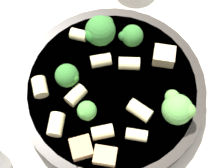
{
  "coord_description": "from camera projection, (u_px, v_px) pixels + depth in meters",
  "views": [
    {
      "loc": [
        0.11,
        -0.15,
        0.46
      ],
      "look_at": [
        0.0,
        0.0,
        0.04
      ],
      "focal_mm": 60.0,
      "sensor_mm": 36.0,
      "label": 1
    }
  ],
  "objects": [
    {
      "name": "rigatoni_7",
      "position": [
        136.0,
        135.0,
        0.44
      ],
      "size": [
        0.03,
        0.02,
        0.01
      ],
      "primitive_type": "cylinder",
      "rotation": [
        1.57,
        0.0,
        2.04
      ],
      "color": "beige",
      "rests_on": "pasta_bowl"
    },
    {
      "name": "broccoli_floret_0",
      "position": [
        132.0,
        36.0,
        0.48
      ],
      "size": [
        0.03,
        0.03,
        0.03
      ],
      "color": "#84AD60",
      "rests_on": "pasta_bowl"
    },
    {
      "name": "broccoli_floret_4",
      "position": [
        68.0,
        76.0,
        0.46
      ],
      "size": [
        0.03,
        0.03,
        0.03
      ],
      "color": "#93B766",
      "rests_on": "pasta_bowl"
    },
    {
      "name": "rigatoni_6",
      "position": [
        76.0,
        95.0,
        0.46
      ],
      "size": [
        0.02,
        0.03,
        0.02
      ],
      "primitive_type": "cylinder",
      "rotation": [
        1.57,
        0.0,
        3.07
      ],
      "color": "beige",
      "rests_on": "pasta_bowl"
    },
    {
      "name": "pasta_bowl",
      "position": [
        112.0,
        91.0,
        0.48
      ],
      "size": [
        0.24,
        0.24,
        0.03
      ],
      "color": "#28231E",
      "rests_on": "ground_plane"
    },
    {
      "name": "rigatoni_8",
      "position": [
        101.0,
        60.0,
        0.47
      ],
      "size": [
        0.03,
        0.03,
        0.02
      ],
      "primitive_type": "cylinder",
      "rotation": [
        1.57,
        0.0,
        2.42
      ],
      "color": "beige",
      "rests_on": "pasta_bowl"
    },
    {
      "name": "broccoli_floret_2",
      "position": [
        178.0,
        109.0,
        0.43
      ],
      "size": [
        0.04,
        0.04,
        0.04
      ],
      "color": "#9EC175",
      "rests_on": "pasta_bowl"
    },
    {
      "name": "rigatoni_3",
      "position": [
        78.0,
        35.0,
        0.49
      ],
      "size": [
        0.02,
        0.02,
        0.01
      ],
      "primitive_type": "cylinder",
      "rotation": [
        1.57,
        0.0,
        1.94
      ],
      "color": "beige",
      "rests_on": "pasta_bowl"
    },
    {
      "name": "rigatoni_4",
      "position": [
        102.0,
        132.0,
        0.44
      ],
      "size": [
        0.03,
        0.03,
        0.02
      ],
      "primitive_type": "cylinder",
      "rotation": [
        1.57,
        0.0,
        2.42
      ],
      "color": "beige",
      "rests_on": "pasta_bowl"
    },
    {
      "name": "chicken_chunk_1",
      "position": [
        81.0,
        148.0,
        0.43
      ],
      "size": [
        0.03,
        0.03,
        0.02
      ],
      "primitive_type": "cube",
      "rotation": [
        0.0,
        0.0,
        2.48
      ],
      "color": "#A87A4C",
      "rests_on": "pasta_bowl"
    },
    {
      "name": "broccoli_floret_3",
      "position": [
        100.0,
        31.0,
        0.47
      ],
      "size": [
        0.04,
        0.04,
        0.05
      ],
      "color": "#84AD60",
      "rests_on": "pasta_bowl"
    },
    {
      "name": "chicken_chunk_0",
      "position": [
        164.0,
        56.0,
        0.48
      ],
      "size": [
        0.03,
        0.03,
        0.02
      ],
      "primitive_type": "cube",
      "rotation": [
        0.0,
        0.0,
        0.47
      ],
      "color": "tan",
      "rests_on": "pasta_bowl"
    },
    {
      "name": "broccoli_floret_1",
      "position": [
        85.0,
        110.0,
        0.43
      ],
      "size": [
        0.02,
        0.02,
        0.03
      ],
      "color": "#84AD60",
      "rests_on": "pasta_bowl"
    },
    {
      "name": "ground_plane",
      "position": [
        112.0,
        96.0,
        0.5
      ],
      "size": [
        2.0,
        2.0,
        0.0
      ],
      "primitive_type": "plane",
      "color": "#BCB29E"
    },
    {
      "name": "rigatoni_2",
      "position": [
        56.0,
        125.0,
        0.44
      ],
      "size": [
        0.03,
        0.03,
        0.02
      ],
      "primitive_type": "cylinder",
      "rotation": [
        1.57,
        0.0,
        0.5
      ],
      "color": "beige",
      "rests_on": "pasta_bowl"
    },
    {
      "name": "rigatoni_1",
      "position": [
        140.0,
        110.0,
        0.45
      ],
      "size": [
        0.03,
        0.02,
        0.02
      ],
      "primitive_type": "cylinder",
      "rotation": [
        1.57,
        0.0,
        1.58
      ],
      "color": "beige",
      "rests_on": "pasta_bowl"
    },
    {
      "name": "rigatoni_0",
      "position": [
        130.0,
        64.0,
        0.47
      ],
      "size": [
        0.03,
        0.03,
        0.02
      ],
      "primitive_type": "cylinder",
      "rotation": [
        1.57,
        0.0,
        2.17
      ],
      "color": "beige",
      "rests_on": "pasta_bowl"
    },
    {
      "name": "chicken_chunk_2",
      "position": [
        105.0,
        156.0,
        0.43
      ],
      "size": [
        0.03,
        0.03,
        0.01
      ],
      "primitive_type": "cube",
      "rotation": [
        0.0,
        0.0,
        0.48
      ],
      "color": "tan",
      "rests_on": "pasta_bowl"
    },
    {
      "name": "rigatoni_5",
      "position": [
        40.0,
        87.0,
        0.46
      ],
      "size": [
        0.03,
        0.03,
        0.02
      ],
      "primitive_type": "cylinder",
      "rotation": [
        1.57,
        0.0,
        0.89
      ],
      "color": "beige",
      "rests_on": "pasta_bowl"
    }
  ]
}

